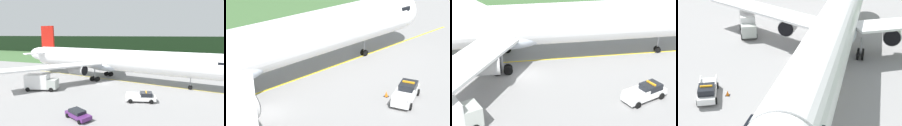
{
  "view_description": "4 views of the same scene",
  "coord_description": "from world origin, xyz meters",
  "views": [
    {
      "loc": [
        17.95,
        -43.31,
        11.93
      ],
      "look_at": [
        0.76,
        4.5,
        4.46
      ],
      "focal_mm": 31.12,
      "sensor_mm": 36.0,
      "label": 1
    },
    {
      "loc": [
        -21.97,
        -27.02,
        19.55
      ],
      "look_at": [
        9.29,
        -2.4,
        3.23
      ],
      "focal_mm": 59.89,
      "sensor_mm": 36.0,
      "label": 2
    },
    {
      "loc": [
        -8.28,
        -41.31,
        21.48
      ],
      "look_at": [
        3.63,
        -4.8,
        3.36
      ],
      "focal_mm": 58.18,
      "sensor_mm": 36.0,
      "label": 3
    },
    {
      "loc": [
        43.96,
        2.67,
        19.63
      ],
      "look_at": [
        6.12,
        -1.19,
        2.25
      ],
      "focal_mm": 53.51,
      "sensor_mm": 36.0,
      "label": 4
    }
  ],
  "objects": [
    {
      "name": "ops_pickup_truck",
      "position": [
        11.67,
        -10.14,
        0.9
      ],
      "size": [
        5.64,
        3.23,
        1.94
      ],
      "color": "white",
      "rests_on": "ground"
    },
    {
      "name": "apron_cone",
      "position": [
        11.02,
        -8.0,
        0.31
      ],
      "size": [
        0.5,
        0.5,
        0.63
      ],
      "color": "black",
      "rests_on": "ground"
    },
    {
      "name": "ground",
      "position": [
        0.0,
        0.0,
        0.0
      ],
      "size": [
        320.0,
        320.0,
        0.0
      ],
      "primitive_type": "plane",
      "color": "gray"
    },
    {
      "name": "taxiway_centerline_main",
      "position": [
        1.26,
        4.25,
        0.0
      ],
      "size": [
        79.5,
        12.66,
        0.01
      ],
      "primitive_type": "cube",
      "rotation": [
        0.0,
        0.0,
        -0.15
      ],
      "color": "yellow",
      "rests_on": "ground"
    },
    {
      "name": "airliner",
      "position": [
        0.72,
        4.33,
        5.22
      ],
      "size": [
        60.54,
        48.04,
        14.62
      ],
      "color": "white",
      "rests_on": "ground"
    }
  ]
}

